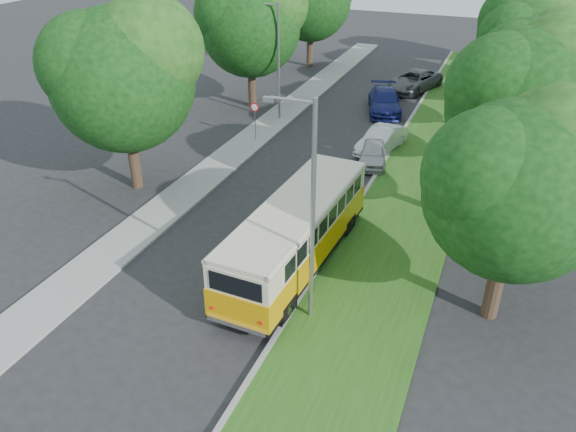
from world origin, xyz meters
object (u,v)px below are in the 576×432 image
at_px(car_white, 381,140).
at_px(car_grey, 414,81).
at_px(lamppost_far, 277,58).
at_px(car_silver, 373,153).
at_px(vintage_bus, 296,235).
at_px(car_blue, 385,101).
at_px(lamppost_near, 310,209).

bearing_deg(car_white, car_grey, 105.49).
height_order(lamppost_far, car_grey, lamppost_far).
bearing_deg(car_silver, lamppost_far, 137.01).
bearing_deg(vintage_bus, car_white, 91.59).
bearing_deg(car_silver, vintage_bus, -103.74).
relative_size(vintage_bus, car_silver, 2.63).
bearing_deg(car_white, car_silver, -76.98).
bearing_deg(lamppost_far, car_white, -19.29).
xyz_separation_m(lamppost_far, vintage_bus, (7.36, -15.65, -2.67)).
bearing_deg(vintage_bus, lamppost_far, 118.27).
bearing_deg(vintage_bus, car_blue, 96.31).
height_order(lamppost_near, car_white, lamppost_near).
bearing_deg(lamppost_far, car_blue, 34.45).
height_order(lamppost_far, car_silver, lamppost_far).
height_order(lamppost_far, vintage_bus, lamppost_far).
distance_m(lamppost_far, car_grey, 12.75).
bearing_deg(lamppost_near, lamppost_far, 115.71).
height_order(lamppost_near, vintage_bus, lamppost_near).
bearing_deg(car_blue, vintage_bus, -102.99).
height_order(lamppost_near, car_grey, lamppost_near).
bearing_deg(car_grey, car_white, -68.39).
xyz_separation_m(car_silver, car_grey, (-0.55, 14.64, 0.13)).
relative_size(car_silver, car_blue, 0.71).
distance_m(lamppost_near, car_white, 16.27).
height_order(lamppost_near, car_silver, lamppost_near).
distance_m(vintage_bus, car_blue, 19.97).
bearing_deg(lamppost_far, car_grey, 54.47).
xyz_separation_m(lamppost_far, car_grey, (7.15, 10.01, -3.35)).
height_order(vintage_bus, car_silver, vintage_bus).
relative_size(car_silver, car_grey, 0.67).
xyz_separation_m(lamppost_near, vintage_bus, (-1.54, 2.85, -2.92)).
relative_size(lamppost_near, car_blue, 1.52).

